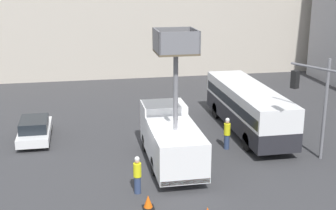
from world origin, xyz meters
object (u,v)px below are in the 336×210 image
object	(u,v)px
traffic_light_pole	(315,95)
road_worker_near_truck	(137,175)
utility_truck	(171,136)
parked_car_curbside	(35,129)
city_bus	(248,106)
road_worker_directing	(227,133)
traffic_cone_mid_road	(148,202)

from	to	relation	value
traffic_light_pole	road_worker_near_truck	size ratio (longest dim) A/B	3.05
road_worker_near_truck	utility_truck	bearing A→B (deg)	-17.65
traffic_light_pole	parked_car_curbside	world-z (taller)	traffic_light_pole
city_bus	parked_car_curbside	bearing A→B (deg)	105.43
traffic_light_pole	parked_car_curbside	bearing A→B (deg)	156.85
road_worker_near_truck	parked_car_curbside	distance (m)	9.85
city_bus	road_worker_directing	bearing A→B (deg)	159.48
road_worker_near_truck	traffic_light_pole	bearing A→B (deg)	-60.72
traffic_light_pole	utility_truck	bearing A→B (deg)	171.05
city_bus	traffic_cone_mid_road	bearing A→B (deg)	157.76
road_worker_near_truck	traffic_cone_mid_road	size ratio (longest dim) A/B	3.11
utility_truck	city_bus	world-z (taller)	utility_truck
utility_truck	traffic_cone_mid_road	bearing A→B (deg)	-113.13
city_bus	road_worker_directing	distance (m)	3.58
traffic_light_pole	road_worker_near_truck	xyz separation A→B (m)	(-9.69, -1.84, -2.89)
utility_truck	traffic_light_pole	world-z (taller)	utility_truck
parked_car_curbside	road_worker_near_truck	bearing A→B (deg)	-57.15
utility_truck	traffic_light_pole	bearing A→B (deg)	-8.95
traffic_light_pole	traffic_cone_mid_road	xyz separation A→B (m)	(-9.41, -3.33, -3.54)
traffic_cone_mid_road	parked_car_curbside	size ratio (longest dim) A/B	0.13
traffic_light_pole	road_worker_directing	xyz separation A→B (m)	(-3.80, 2.85, -2.86)
traffic_light_pole	city_bus	bearing A→B (deg)	105.88
city_bus	traffic_cone_mid_road	xyz separation A→B (m)	(-7.84, -8.87, -1.49)
city_bus	road_worker_directing	xyz separation A→B (m)	(-2.23, -2.68, -0.80)
utility_truck	city_bus	xyz separation A→B (m)	(5.91, 4.35, 0.14)
city_bus	traffic_cone_mid_road	world-z (taller)	city_bus
utility_truck	traffic_cone_mid_road	size ratio (longest dim) A/B	12.43
utility_truck	road_worker_near_truck	world-z (taller)	utility_truck
road_worker_near_truck	road_worker_directing	distance (m)	7.53
city_bus	traffic_cone_mid_road	distance (m)	11.93
road_worker_directing	parked_car_curbside	distance (m)	11.78
utility_truck	road_worker_near_truck	xyz separation A→B (m)	(-2.21, -3.02, -0.69)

